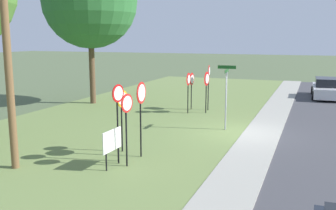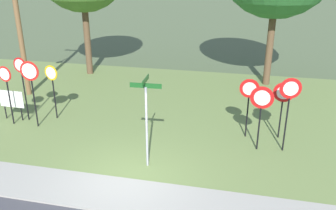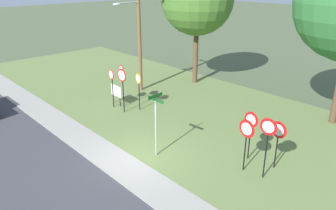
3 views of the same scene
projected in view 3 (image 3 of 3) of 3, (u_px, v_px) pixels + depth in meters
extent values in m
plane|color=#4C5B3D|center=(136.00, 159.00, 14.76)|extent=(160.00, 160.00, 0.00)
cube|color=#3D3D42|center=(28.00, 207.00, 11.73)|extent=(44.00, 6.40, 0.01)
cube|color=#99968C|center=(121.00, 165.00, 14.25)|extent=(44.00, 1.60, 0.06)
cube|color=olive|center=(220.00, 121.00, 18.55)|extent=(44.00, 12.00, 0.04)
cylinder|color=black|center=(123.00, 88.00, 20.06)|extent=(0.06, 0.06, 2.39)
cylinder|color=red|center=(121.00, 70.00, 19.60)|extent=(0.60, 0.12, 0.61)
cylinder|color=white|center=(121.00, 70.00, 19.59)|extent=(0.47, 0.08, 0.47)
cylinder|color=black|center=(123.00, 93.00, 19.24)|extent=(0.06, 0.06, 2.35)
cylinder|color=red|center=(122.00, 75.00, 18.80)|extent=(0.76, 0.05, 0.76)
cylinder|color=white|center=(122.00, 75.00, 18.79)|extent=(0.59, 0.03, 0.59)
cylinder|color=black|center=(139.00, 94.00, 19.66)|extent=(0.06, 0.06, 2.02)
cylinder|color=gold|center=(138.00, 78.00, 19.28)|extent=(0.61, 0.15, 0.62)
cylinder|color=white|center=(138.00, 79.00, 19.27)|extent=(0.48, 0.10, 0.48)
cylinder|color=black|center=(113.00, 91.00, 20.02)|extent=(0.06, 0.06, 2.15)
cylinder|color=red|center=(111.00, 74.00, 19.62)|extent=(0.61, 0.11, 0.61)
cylinder|color=white|center=(111.00, 74.00, 19.60)|extent=(0.47, 0.07, 0.48)
cylinder|color=black|center=(266.00, 152.00, 12.93)|extent=(0.06, 0.06, 2.34)
cone|color=red|center=(268.00, 127.00, 12.50)|extent=(0.71, 0.12, 0.71)
cone|color=white|center=(268.00, 127.00, 12.49)|extent=(0.48, 0.07, 0.48)
cylinder|color=black|center=(245.00, 149.00, 13.51)|extent=(0.06, 0.06, 2.00)
cone|color=red|center=(247.00, 129.00, 13.15)|extent=(0.78, 0.11, 0.78)
cone|color=silver|center=(246.00, 129.00, 13.13)|extent=(0.53, 0.07, 0.53)
cylinder|color=black|center=(276.00, 148.00, 13.71)|extent=(0.06, 0.06, 1.86)
cone|color=red|center=(278.00, 130.00, 13.36)|extent=(0.73, 0.08, 0.73)
cone|color=silver|center=(278.00, 130.00, 13.35)|extent=(0.50, 0.05, 0.50)
cylinder|color=black|center=(250.00, 139.00, 14.38)|extent=(0.06, 0.06, 1.97)
cone|color=red|center=(251.00, 120.00, 14.02)|extent=(0.70, 0.04, 0.70)
cone|color=silver|center=(251.00, 120.00, 14.00)|extent=(0.48, 0.02, 0.48)
cylinder|color=#9EA0A8|center=(156.00, 129.00, 14.55)|extent=(0.07, 0.07, 2.61)
cylinder|color=#9EA0A8|center=(155.00, 101.00, 14.06)|extent=(0.09, 0.09, 0.03)
cube|color=#19511E|center=(155.00, 100.00, 14.03)|extent=(0.96, 0.07, 0.15)
cube|color=#19511E|center=(155.00, 96.00, 13.97)|extent=(0.06, 0.82, 0.15)
cylinder|color=brown|center=(139.00, 31.00, 21.95)|extent=(0.24, 0.24, 8.31)
cylinder|color=#9EA0A8|center=(128.00, 3.00, 20.75)|extent=(0.08, 1.68, 0.08)
ellipsoid|color=#B7B7BC|center=(117.00, 4.00, 20.24)|extent=(0.40, 0.56, 0.18)
cylinder|color=black|center=(113.00, 99.00, 21.00)|extent=(0.05, 0.05, 0.55)
cylinder|color=black|center=(120.00, 102.00, 20.46)|extent=(0.05, 0.05, 0.55)
cube|color=white|center=(116.00, 91.00, 20.50)|extent=(1.10, 0.06, 0.70)
cylinder|color=brown|center=(196.00, 51.00, 24.22)|extent=(0.36, 0.36, 4.81)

